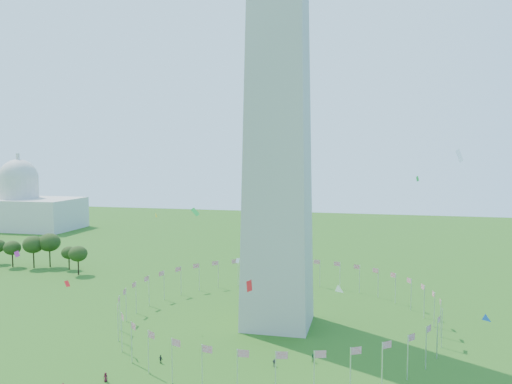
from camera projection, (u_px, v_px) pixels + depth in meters
flag_ring at (278, 307)px, 129.34m from camera, size 80.24×80.24×9.00m
capitol_building at (19, 190)px, 294.72m from camera, size 70.00×35.00×46.00m
kites_aloft at (273, 265)px, 100.83m from camera, size 123.48×73.75×39.72m
tree_line_west at (31, 254)px, 192.95m from camera, size 55.14×16.30×13.03m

